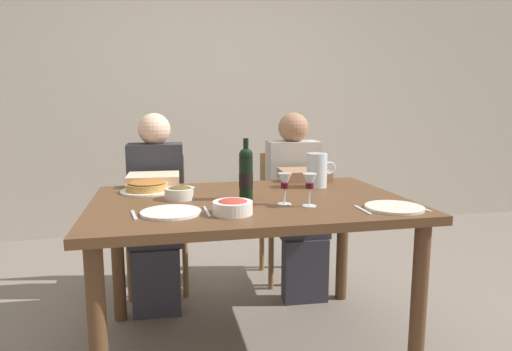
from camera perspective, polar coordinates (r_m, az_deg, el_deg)
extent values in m
plane|color=slate|center=(2.42, -0.72, -20.90)|extent=(8.00, 8.00, 0.00)
cube|color=beige|center=(4.27, -6.77, 11.63)|extent=(8.00, 0.10, 2.80)
cube|color=brown|center=(2.15, -0.76, -3.58)|extent=(1.50, 1.00, 0.04)
cylinder|color=brown|center=(1.86, -19.68, -18.73)|extent=(0.07, 0.07, 0.72)
cylinder|color=brown|center=(2.14, 20.22, -14.95)|extent=(0.07, 0.07, 0.72)
cylinder|color=brown|center=(2.63, -17.35, -10.21)|extent=(0.07, 0.07, 0.72)
cylinder|color=brown|center=(2.84, 11.04, -8.54)|extent=(0.07, 0.07, 0.72)
cylinder|color=black|center=(2.13, -1.30, -0.38)|extent=(0.07, 0.07, 0.20)
sphere|color=black|center=(2.11, -1.31, 2.66)|extent=(0.07, 0.07, 0.07)
cylinder|color=black|center=(2.11, -1.31, 3.85)|extent=(0.03, 0.03, 0.07)
cylinder|color=black|center=(2.13, -1.29, -0.65)|extent=(0.07, 0.07, 0.07)
cylinder|color=silver|center=(2.46, 7.82, 0.68)|extent=(0.11, 0.11, 0.19)
cylinder|color=silver|center=(2.47, 7.81, -0.10)|extent=(0.10, 0.10, 0.11)
torus|color=silver|center=(2.49, 9.45, 0.94)|extent=(0.07, 0.01, 0.07)
cylinder|color=white|center=(2.39, -13.81, -1.95)|extent=(0.28, 0.28, 0.01)
cylinder|color=#C18E47|center=(2.38, -13.84, -1.41)|extent=(0.22, 0.22, 0.03)
ellipsoid|color=#9E6028|center=(2.38, -13.86, -0.86)|extent=(0.19, 0.19, 0.02)
cylinder|color=white|center=(1.86, -3.02, -4.16)|extent=(0.17, 0.17, 0.05)
ellipsoid|color=#B2382D|center=(1.85, -3.02, -3.59)|extent=(0.14, 0.14, 0.04)
cylinder|color=silver|center=(2.18, -9.78, -2.30)|extent=(0.15, 0.15, 0.05)
ellipsoid|color=brown|center=(2.17, -9.79, -1.81)|extent=(0.12, 0.12, 0.04)
cylinder|color=silver|center=(2.01, 6.86, -3.90)|extent=(0.06, 0.06, 0.00)
cylinder|color=silver|center=(2.00, 6.88, -2.80)|extent=(0.01, 0.01, 0.08)
cone|color=silver|center=(1.99, 6.92, -0.75)|extent=(0.07, 0.07, 0.07)
cylinder|color=#470A14|center=(1.99, 6.91, -1.31)|extent=(0.04, 0.04, 0.02)
cylinder|color=silver|center=(2.04, 3.68, -3.67)|extent=(0.06, 0.06, 0.00)
cylinder|color=silver|center=(2.03, 3.70, -2.68)|extent=(0.01, 0.01, 0.07)
cone|color=silver|center=(2.02, 3.72, -0.71)|extent=(0.06, 0.06, 0.07)
cylinder|color=#470A14|center=(2.02, 3.71, -1.29)|extent=(0.04, 0.04, 0.03)
cylinder|color=white|center=(1.90, -10.90, -4.67)|extent=(0.25, 0.25, 0.01)
cylinder|color=silver|center=(2.04, 17.37, -3.94)|extent=(0.26, 0.26, 0.01)
cube|color=silver|center=(1.90, -15.43, -4.92)|extent=(0.04, 0.16, 0.00)
cube|color=silver|center=(1.91, -6.38, -4.60)|extent=(0.01, 0.18, 0.00)
cube|color=silver|center=(2.11, 20.19, -3.81)|extent=(0.02, 0.18, 0.00)
cube|color=silver|center=(1.98, 13.57, -4.33)|extent=(0.01, 0.16, 0.00)
cube|color=olive|center=(2.97, -12.54, -5.74)|extent=(0.42, 0.42, 0.02)
cube|color=olive|center=(3.11, -12.53, -1.12)|extent=(0.36, 0.04, 0.40)
cylinder|color=olive|center=(2.90, -15.94, -11.16)|extent=(0.04, 0.04, 0.45)
cylinder|color=olive|center=(2.88, -9.07, -11.04)|extent=(0.04, 0.04, 0.45)
cylinder|color=olive|center=(3.22, -15.32, -9.07)|extent=(0.04, 0.04, 0.45)
cylinder|color=olive|center=(3.20, -9.18, -8.95)|extent=(0.04, 0.04, 0.45)
cube|color=#2D2D33|center=(2.88, -12.72, -0.93)|extent=(0.35, 0.21, 0.50)
sphere|color=beige|center=(2.84, -12.96, 5.83)|extent=(0.20, 0.20, 0.20)
cube|color=#33333D|center=(2.75, -12.71, -6.76)|extent=(0.32, 0.39, 0.14)
cube|color=#33333D|center=(2.70, -12.65, -13.16)|extent=(0.28, 0.13, 0.40)
cube|color=beige|center=(2.59, -13.05, -0.49)|extent=(0.30, 0.25, 0.06)
cube|color=olive|center=(3.09, 4.45, -4.97)|extent=(0.42, 0.42, 0.02)
cube|color=olive|center=(3.22, 3.70, -0.56)|extent=(0.36, 0.05, 0.40)
cylinder|color=olive|center=(2.96, 1.95, -10.33)|extent=(0.04, 0.04, 0.45)
cylinder|color=olive|center=(3.05, 8.32, -9.87)|extent=(0.04, 0.04, 0.45)
cylinder|color=olive|center=(3.28, 0.76, -8.37)|extent=(0.04, 0.04, 0.45)
cylinder|color=olive|center=(3.36, 6.54, -8.03)|extent=(0.04, 0.04, 0.45)
cube|color=#B7B2A8|center=(3.00, 4.73, -0.34)|extent=(0.35, 0.22, 0.50)
sphere|color=#9E7051|center=(2.96, 4.82, 6.16)|extent=(0.20, 0.20, 0.20)
cube|color=#33333D|center=(2.87, 5.59, -5.88)|extent=(0.32, 0.39, 0.14)
cube|color=#33333D|center=(2.82, 6.31, -11.97)|extent=(0.28, 0.13, 0.40)
cube|color=#9E7051|center=(2.72, 6.19, 0.15)|extent=(0.30, 0.25, 0.06)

